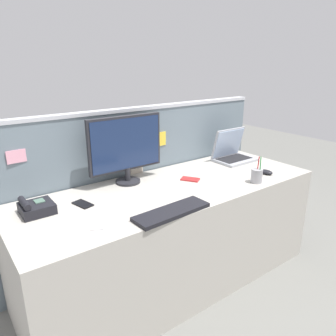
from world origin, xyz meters
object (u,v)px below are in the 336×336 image
object	(u,v)px
cell_phone_red_case	(190,179)
cell_phone_white_slab	(99,223)
keyboard_main	(172,212)
pen_cup	(257,176)
desk_phone	(36,208)
cell_phone_black_slab	(83,204)
computer_mouse_right_hand	(266,172)
desktop_monitor	(126,146)
laptop	(232,152)

from	to	relation	value
cell_phone_red_case	cell_phone_white_slab	size ratio (longest dim) A/B	0.85
keyboard_main	pen_cup	xyz separation A→B (m)	(0.75, 0.03, 0.04)
desk_phone	cell_phone_black_slab	distance (m)	0.25
cell_phone_white_slab	cell_phone_black_slab	size ratio (longest dim) A/B	1.17
keyboard_main	cell_phone_white_slab	distance (m)	0.39
computer_mouse_right_hand	cell_phone_white_slab	bearing A→B (deg)	171.40
desk_phone	cell_phone_red_case	world-z (taller)	desk_phone
computer_mouse_right_hand	cell_phone_black_slab	world-z (taller)	computer_mouse_right_hand
computer_mouse_right_hand	keyboard_main	bearing A→B (deg)	178.80
keyboard_main	cell_phone_black_slab	world-z (taller)	keyboard_main
cell_phone_red_case	cell_phone_black_slab	xyz separation A→B (m)	(-0.77, 0.06, 0.00)
keyboard_main	pen_cup	world-z (taller)	pen_cup
pen_cup	cell_phone_white_slab	size ratio (longest dim) A/B	1.26
desktop_monitor	pen_cup	xyz separation A→B (m)	(0.71, -0.53, -0.21)
cell_phone_white_slab	desk_phone	bearing A→B (deg)	158.81
keyboard_main	computer_mouse_right_hand	bearing A→B (deg)	3.44
pen_cup	desk_phone	bearing A→B (deg)	162.90
computer_mouse_right_hand	pen_cup	bearing A→B (deg)	-168.15
desk_phone	cell_phone_red_case	bearing A→B (deg)	-6.04
desk_phone	cell_phone_white_slab	bearing A→B (deg)	-54.40
laptop	computer_mouse_right_hand	xyz separation A→B (m)	(-0.05, -0.39, -0.05)
computer_mouse_right_hand	cell_phone_white_slab	xyz separation A→B (m)	(-1.32, 0.03, -0.01)
keyboard_main	pen_cup	distance (m)	0.75
desktop_monitor	cell_phone_white_slab	world-z (taller)	desktop_monitor
laptop	keyboard_main	bearing A→B (deg)	-153.68
computer_mouse_right_hand	cell_phone_black_slab	xyz separation A→B (m)	(-1.30, 0.30, -0.01)
desktop_monitor	desk_phone	distance (m)	0.69
cell_phone_black_slab	cell_phone_white_slab	bearing A→B (deg)	-108.81
cell_phone_red_case	cell_phone_black_slab	world-z (taller)	same
cell_phone_white_slab	cell_phone_black_slab	world-z (taller)	same
cell_phone_red_case	cell_phone_black_slab	size ratio (longest dim) A/B	1.00
keyboard_main	desk_phone	bearing A→B (deg)	140.50
laptop	pen_cup	xyz separation A→B (m)	(-0.25, -0.46, -0.02)
laptop	computer_mouse_right_hand	world-z (taller)	laptop
laptop	desk_phone	world-z (taller)	laptop
cell_phone_red_case	cell_phone_white_slab	bearing A→B (deg)	161.67
pen_cup	computer_mouse_right_hand	bearing A→B (deg)	19.10
cell_phone_red_case	cell_phone_black_slab	distance (m)	0.77
cell_phone_red_case	pen_cup	bearing A→B (deg)	-75.88
pen_cup	keyboard_main	bearing A→B (deg)	-177.50
desktop_monitor	laptop	distance (m)	0.98
desk_phone	pen_cup	distance (m)	1.41
cell_phone_white_slab	keyboard_main	bearing A→B (deg)	13.65
keyboard_main	cell_phone_white_slab	xyz separation A→B (m)	(-0.37, 0.13, -0.01)
desk_phone	pen_cup	size ratio (longest dim) A/B	0.92
desk_phone	cell_phone_black_slab	xyz separation A→B (m)	(0.25, -0.05, -0.03)
cell_phone_white_slab	cell_phone_black_slab	distance (m)	0.27
desktop_monitor	pen_cup	distance (m)	0.91
keyboard_main	pen_cup	size ratio (longest dim) A/B	2.43
desktop_monitor	laptop	xyz separation A→B (m)	(0.96, -0.07, -0.19)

